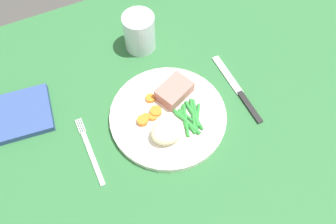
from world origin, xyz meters
The scene contains 10 objects.
dining_table centered at (0.00, 0.00, 1.00)cm, with size 120.00×90.00×2.00cm.
dinner_plate centered at (-2.76, 0.93, 2.80)cm, with size 25.72×25.72×1.60cm, color white.
meat_portion centered at (0.71, 4.98, 5.09)cm, with size 7.70×5.41×2.98cm, color #B2756B.
mashed_potatoes centered at (-5.07, -3.70, 5.44)cm, with size 7.23×5.62×3.68cm, color beige.
carrot_slices centered at (-6.39, 2.58, 4.15)cm, with size 6.16×6.90×1.26cm.
green_beans centered at (1.07, -2.12, 3.99)cm, with size 6.90×8.75×0.86cm.
fork centered at (-21.07, 0.67, 2.20)cm, with size 1.44×16.60×0.40cm.
knife centered at (15.16, 0.64, 2.20)cm, with size 1.70×20.50×0.64cm.
water_glass centered at (0.02, 22.98, 6.11)cm, with size 7.70×7.70×9.59cm.
napkin centered at (-32.22, 15.44, 2.76)cm, with size 13.37×12.16×1.53cm, color #334C8C.
Camera 1 is at (-17.95, -31.13, 66.40)cm, focal length 35.21 mm.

